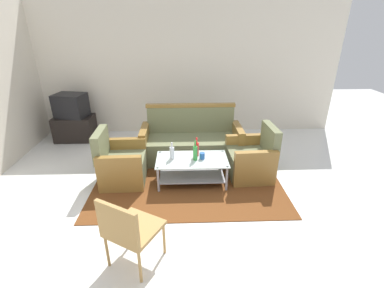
{
  "coord_description": "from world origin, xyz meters",
  "views": [
    {
      "loc": [
        -0.16,
        -3.0,
        2.35
      ],
      "look_at": [
        -0.02,
        0.77,
        0.65
      ],
      "focal_mm": 25.55,
      "sensor_mm": 36.0,
      "label": 1
    }
  ],
  "objects_px": {
    "cup": "(202,156)",
    "television": "(71,105)",
    "couch": "(191,142)",
    "bottle_green": "(195,153)",
    "armchair_right": "(251,159)",
    "tv_stand": "(75,128)",
    "armchair_left": "(121,164)",
    "bottle_red": "(197,149)",
    "wicker_chair": "(128,228)",
    "coffee_table": "(192,167)",
    "bottle_clear": "(172,153)"
  },
  "relations": [
    {
      "from": "armchair_right",
      "to": "television",
      "type": "xyz_separation_m",
      "value": [
        -3.42,
        1.63,
        0.47
      ]
    },
    {
      "from": "bottle_green",
      "to": "bottle_clear",
      "type": "distance_m",
      "value": 0.36
    },
    {
      "from": "armchair_left",
      "to": "bottle_red",
      "type": "xyz_separation_m",
      "value": [
        1.19,
        0.02,
        0.24
      ]
    },
    {
      "from": "bottle_clear",
      "to": "wicker_chair",
      "type": "bearing_deg",
      "value": -103.2
    },
    {
      "from": "armchair_left",
      "to": "television",
      "type": "relative_size",
      "value": 1.26
    },
    {
      "from": "tv_stand",
      "to": "television",
      "type": "relative_size",
      "value": 1.18
    },
    {
      "from": "armchair_right",
      "to": "coffee_table",
      "type": "height_order",
      "value": "armchair_right"
    },
    {
      "from": "armchair_right",
      "to": "tv_stand",
      "type": "xyz_separation_m",
      "value": [
        -3.42,
        1.63,
        -0.03
      ]
    },
    {
      "from": "armchair_left",
      "to": "bottle_clear",
      "type": "xyz_separation_m",
      "value": [
        0.81,
        -0.07,
        0.23
      ]
    },
    {
      "from": "coffee_table",
      "to": "bottle_clear",
      "type": "xyz_separation_m",
      "value": [
        -0.31,
        0.03,
        0.24
      ]
    },
    {
      "from": "tv_stand",
      "to": "television",
      "type": "bearing_deg",
      "value": 78.24
    },
    {
      "from": "wicker_chair",
      "to": "coffee_table",
      "type": "bearing_deg",
      "value": 96.94
    },
    {
      "from": "cup",
      "to": "bottle_green",
      "type": "bearing_deg",
      "value": -163.64
    },
    {
      "from": "armchair_right",
      "to": "bottle_green",
      "type": "height_order",
      "value": "armchair_right"
    },
    {
      "from": "bottle_green",
      "to": "wicker_chair",
      "type": "xyz_separation_m",
      "value": [
        -0.74,
        -1.58,
        -0.04
      ]
    },
    {
      "from": "cup",
      "to": "armchair_left",
      "type": "bearing_deg",
      "value": 175.93
    },
    {
      "from": "cup",
      "to": "bottle_red",
      "type": "bearing_deg",
      "value": 125.75
    },
    {
      "from": "armchair_right",
      "to": "television",
      "type": "distance_m",
      "value": 3.82
    },
    {
      "from": "bottle_clear",
      "to": "bottle_green",
      "type": "bearing_deg",
      "value": -8.91
    },
    {
      "from": "armchair_right",
      "to": "bottle_clear",
      "type": "distance_m",
      "value": 1.32
    },
    {
      "from": "bottle_red",
      "to": "cup",
      "type": "relative_size",
      "value": 3.06
    },
    {
      "from": "cup",
      "to": "television",
      "type": "bearing_deg",
      "value": 145.05
    },
    {
      "from": "coffee_table",
      "to": "television",
      "type": "height_order",
      "value": "television"
    },
    {
      "from": "armchair_left",
      "to": "armchair_right",
      "type": "bearing_deg",
      "value": 91.09
    },
    {
      "from": "armchair_left",
      "to": "cup",
      "type": "height_order",
      "value": "armchair_left"
    },
    {
      "from": "couch",
      "to": "television",
      "type": "relative_size",
      "value": 2.66
    },
    {
      "from": "bottle_green",
      "to": "bottle_clear",
      "type": "bearing_deg",
      "value": 171.09
    },
    {
      "from": "couch",
      "to": "bottle_green",
      "type": "distance_m",
      "value": 0.9
    },
    {
      "from": "tv_stand",
      "to": "couch",
      "type": "bearing_deg",
      "value": -21.46
    },
    {
      "from": "armchair_left",
      "to": "bottle_clear",
      "type": "bearing_deg",
      "value": 83.94
    },
    {
      "from": "bottle_red",
      "to": "television",
      "type": "relative_size",
      "value": 0.45
    },
    {
      "from": "bottle_clear",
      "to": "cup",
      "type": "distance_m",
      "value": 0.47
    },
    {
      "from": "armchair_right",
      "to": "tv_stand",
      "type": "distance_m",
      "value": 3.79
    },
    {
      "from": "armchair_right",
      "to": "bottle_green",
      "type": "xyz_separation_m",
      "value": [
        -0.93,
        -0.21,
        0.24
      ]
    },
    {
      "from": "bottle_red",
      "to": "wicker_chair",
      "type": "bearing_deg",
      "value": -113.93
    },
    {
      "from": "coffee_table",
      "to": "television",
      "type": "distance_m",
      "value": 3.08
    },
    {
      "from": "armchair_left",
      "to": "bottle_red",
      "type": "height_order",
      "value": "armchair_left"
    },
    {
      "from": "cup",
      "to": "wicker_chair",
      "type": "height_order",
      "value": "wicker_chair"
    },
    {
      "from": "coffee_table",
      "to": "television",
      "type": "relative_size",
      "value": 1.62
    },
    {
      "from": "cup",
      "to": "wicker_chair",
      "type": "relative_size",
      "value": 0.12
    },
    {
      "from": "couch",
      "to": "tv_stand",
      "type": "xyz_separation_m",
      "value": [
        -2.46,
        0.97,
        -0.06
      ]
    },
    {
      "from": "couch",
      "to": "bottle_green",
      "type": "xyz_separation_m",
      "value": [
        0.03,
        -0.88,
        0.22
      ]
    },
    {
      "from": "armchair_left",
      "to": "armchair_right",
      "type": "xyz_separation_m",
      "value": [
        2.09,
        0.09,
        0.0
      ]
    },
    {
      "from": "armchair_left",
      "to": "tv_stand",
      "type": "xyz_separation_m",
      "value": [
        -1.32,
        1.72,
        -0.03
      ]
    },
    {
      "from": "cup",
      "to": "tv_stand",
      "type": "xyz_separation_m",
      "value": [
        -2.59,
        1.81,
        -0.2
      ]
    },
    {
      "from": "armchair_right",
      "to": "tv_stand",
      "type": "height_order",
      "value": "armchair_right"
    },
    {
      "from": "couch",
      "to": "armchair_right",
      "type": "distance_m",
      "value": 1.17
    },
    {
      "from": "couch",
      "to": "bottle_red",
      "type": "relative_size",
      "value": 5.89
    },
    {
      "from": "cup",
      "to": "tv_stand",
      "type": "distance_m",
      "value": 3.17
    },
    {
      "from": "tv_stand",
      "to": "bottle_red",
      "type": "bearing_deg",
      "value": -34.05
    }
  ]
}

